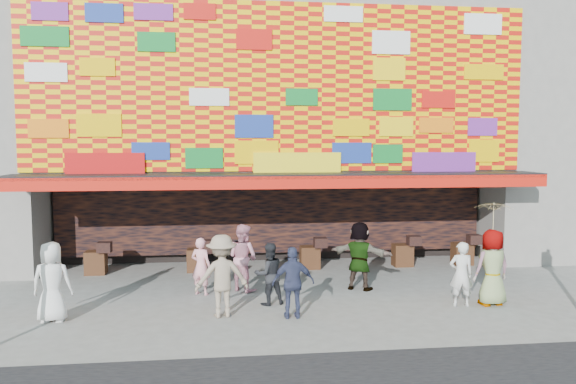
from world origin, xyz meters
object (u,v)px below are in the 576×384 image
Objects in this scene: ped_a at (52,282)px; ped_b at (201,266)px; ped_h at (461,274)px; ped_i at (243,257)px; ped_e at (293,283)px; ped_g at (492,267)px; parasol at (494,219)px; ped_d at (222,276)px; ped_f at (360,256)px; ped_c at (269,274)px.

ped_a reaches higher than ped_b.
ped_i reaches higher than ped_h.
ped_e is 4.94m from ped_g.
parasol is (4.92, 0.44, 1.30)m from ped_e.
ped_e is at bearing 159.40° from ped_d.
ped_d reaches higher than ped_h.
ped_f is (7.38, 1.87, 0.03)m from ped_a.
ped_c is 5.41m from ped_g.
ped_a is 0.95× the size of ped_d.
ped_h is (-0.77, 0.02, -0.14)m from ped_g.
ped_d reaches higher than ped_a.
ped_f is 1.03× the size of ped_i.
ped_h is at bearing 178.27° from parasol.
ped_a is 1.17× the size of ped_c.
ped_i is at bearing 160.74° from parasol.
ped_f is at bearing -161.77° from ped_d.
ped_i is (-0.59, 1.40, 0.14)m from ped_c.
ped_g is at bearing 156.80° from ped_c.
ped_g is at bearing -168.17° from ped_b.
ped_b is 2.00m from ped_d.
parasol is (6.51, 0.13, 1.17)m from ped_d.
parasol reaches higher than ped_g.
ped_d is (0.54, -1.92, 0.19)m from ped_b.
ped_b is at bearing 165.79° from parasol.
parasol is at bearing 178.59° from ped_f.
ped_d is 1.01× the size of ped_g.
parasol is at bearing -155.37° from ped_i.
ped_b is 1.14m from ped_i.
ped_c is at bearing 156.58° from ped_i.
ped_d reaches higher than ped_i.
ped_i reaches higher than ped_c.
ped_e is 2.73m from ped_i.
ped_a reaches higher than ped_c.
ped_h is 5.57m from ped_i.
ped_g is at bearing 0.00° from parasol.
ped_d is at bearing 19.57° from ped_c.
ped_c is 1.41m from ped_d.
ped_c is 0.82× the size of ped_f.
ped_g is (2.83, -1.80, 0.01)m from ped_f.
ped_b is 0.99× the size of ped_c.
ped_h is (6.27, -1.76, 0.04)m from ped_b.
ped_b is 0.81× the size of ped_f.
ped_f is 0.99× the size of ped_g.
ped_i is at bearing -113.55° from ped_d.
ped_c is 0.85× the size of parasol.
ped_h is at bearing 155.88° from ped_c.
ped_g is 1.04× the size of ped_i.
parasol reaches higher than ped_b.
ped_i is 6.42m from parasol.
ped_h is (4.59, -0.66, 0.03)m from ped_c.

